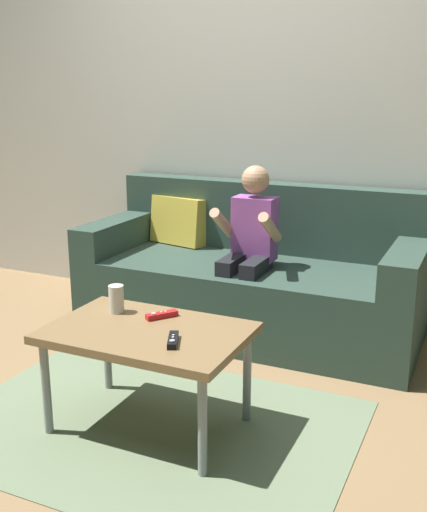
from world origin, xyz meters
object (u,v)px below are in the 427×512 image
at_px(game_remote_red_center, 162,315).
at_px(soda_can, 116,299).
at_px(coffee_table, 147,339).
at_px(couch, 251,280).
at_px(person_seated_on_couch, 249,245).
at_px(game_remote_black_near_edge, 173,340).

relative_size(game_remote_red_center, soda_can, 1.10).
relative_size(coffee_table, game_remote_red_center, 6.04).
distance_m(couch, soda_can, 1.14).
bearing_deg(person_seated_on_couch, game_remote_red_center, -92.52).
bearing_deg(couch, game_remote_red_center, -89.24).
height_order(person_seated_on_couch, game_remote_black_near_edge, person_seated_on_couch).
relative_size(game_remote_black_near_edge, game_remote_red_center, 1.06).
bearing_deg(game_remote_red_center, couch, 90.76).
xyz_separation_m(game_remote_red_center, soda_can, (-0.21, -0.02, 0.05)).
distance_m(game_remote_black_near_edge, soda_can, 0.44).
bearing_deg(game_remote_red_center, person_seated_on_couch, 87.48).
bearing_deg(person_seated_on_couch, couch, 106.58).
relative_size(couch, game_remote_black_near_edge, 13.58).
xyz_separation_m(person_seated_on_couch, coffee_table, (-0.03, -1.04, -0.17)).
distance_m(person_seated_on_couch, game_remote_red_center, 0.91).
height_order(coffee_table, game_remote_black_near_edge, game_remote_black_near_edge).
relative_size(person_seated_on_couch, soda_can, 8.09).
distance_m(person_seated_on_couch, coffee_table, 1.06).
distance_m(coffee_table, soda_can, 0.27).
bearing_deg(game_remote_black_near_edge, coffee_table, 153.18).
xyz_separation_m(person_seated_on_couch, game_remote_black_near_edge, (0.13, -1.13, -0.11)).
distance_m(couch, game_remote_black_near_edge, 1.33).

